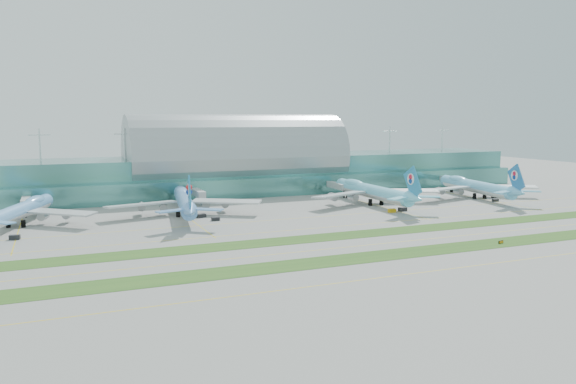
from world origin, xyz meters
name	(u,v)px	position (x,y,z in m)	size (l,w,h in m)	color
ground	(348,237)	(0.00, 0.00, 0.00)	(700.00, 700.00, 0.00)	gray
terminal	(237,167)	(0.01, 128.79, 14.23)	(340.00, 69.10, 36.00)	#3D7A75
grass_strip_near	(393,254)	(0.00, -28.00, 0.04)	(420.00, 12.00, 0.08)	#2D591E
grass_strip_far	(346,235)	(0.00, 2.00, 0.04)	(420.00, 12.00, 0.08)	#2D591E
taxiline_a	(434,271)	(0.00, -48.00, 0.01)	(420.00, 0.35, 0.01)	yellow
taxiline_b	(369,245)	(0.00, -14.00, 0.01)	(420.00, 0.35, 0.01)	yellow
taxiline_c	(325,227)	(0.00, 18.00, 0.01)	(420.00, 0.35, 0.01)	yellow
taxiline_d	(302,218)	(0.00, 40.00, 0.01)	(420.00, 0.35, 0.01)	yellow
airliner_a	(19,210)	(-107.15, 66.87, 5.97)	(58.60, 68.14, 19.36)	#6AA9E9
airliner_b	(184,200)	(-43.48, 65.61, 6.32)	(64.89, 74.32, 20.50)	#6AA4EA
airliner_c	(371,190)	(46.34, 61.92, 6.55)	(67.96, 77.00, 21.22)	#71D8F8
airliner_d	(475,186)	(107.22, 59.62, 6.27)	(64.42, 73.72, 20.32)	#6EC6F2
gse_b	(15,237)	(-107.57, 39.57, 0.80)	(3.40, 1.77, 1.60)	black
gse_c	(216,219)	(-34.77, 47.72, 0.69)	(3.28, 1.72, 1.37)	black
gse_d	(201,216)	(-38.40, 57.02, 0.74)	(3.80, 2.17, 1.49)	black
gse_e	(392,211)	(41.83, 36.84, 0.84)	(3.30, 1.66, 1.68)	#CC940C
gse_f	(403,209)	(48.38, 38.37, 0.84)	(3.97, 1.79, 1.69)	black
gse_g	(495,200)	(107.68, 45.27, 0.62)	(3.15, 1.54, 1.24)	black
gse_h	(495,196)	(116.34, 55.00, 0.75)	(3.80, 1.83, 1.50)	black
taxiway_sign_east	(501,242)	(41.35, -28.99, 0.51)	(2.43, 0.79, 1.03)	black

